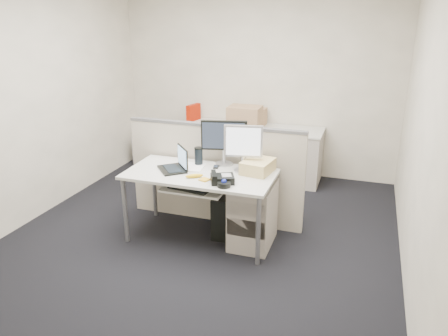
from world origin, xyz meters
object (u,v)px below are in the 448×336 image
(monitor_main, at_px, (224,143))
(desk_phone, at_px, (222,179))
(laptop, at_px, (172,159))
(desk, at_px, (200,179))

(monitor_main, xyz_separation_m, desk_phone, (0.15, -0.50, -0.20))
(laptop, relative_size, desk_phone, 1.45)
(monitor_main, height_order, desk_phone, monitor_main)
(desk, relative_size, laptop, 4.75)
(desk, bearing_deg, laptop, -176.19)
(monitor_main, xyz_separation_m, laptop, (-0.45, -0.34, -0.12))
(desk, xyz_separation_m, laptop, (-0.30, -0.02, 0.18))
(laptop, bearing_deg, monitor_main, 86.23)
(monitor_main, height_order, laptop, monitor_main)
(desk_phone, bearing_deg, desk, 125.01)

